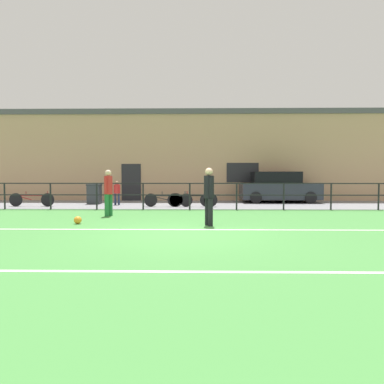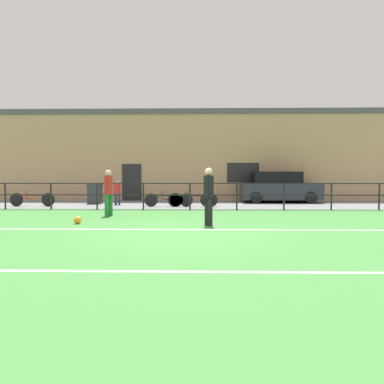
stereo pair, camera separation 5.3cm
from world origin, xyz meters
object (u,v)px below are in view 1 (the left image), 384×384
object	(u,v)px
player_striker	(108,190)
spectator_child	(117,191)
bicycle_parked_1	(190,200)
bicycle_parked_2	(32,199)
bicycle_parked_0	(193,200)
player_goalkeeper	(209,193)
parked_car_red	(278,188)
trash_bin_0	(94,194)
soccer_ball_match	(78,220)
bicycle_parked_3	(168,200)

from	to	relation	value
player_striker	spectator_child	xyz separation A→B (m)	(-0.72, 4.44, -0.27)
bicycle_parked_1	bicycle_parked_2	world-z (taller)	bicycle_parked_2
bicycle_parked_0	player_goalkeeper	bearing A→B (deg)	-84.66
spectator_child	bicycle_parked_1	size ratio (longest dim) A/B	0.55
parked_car_red	bicycle_parked_1	world-z (taller)	parked_car_red
parked_car_red	bicycle_parked_0	xyz separation A→B (m)	(-4.52, -2.72, -0.45)
parked_car_red	trash_bin_0	size ratio (longest dim) A/B	4.09
player_goalkeeper	parked_car_red	bearing A→B (deg)	-43.65
trash_bin_0	parked_car_red	bearing A→B (deg)	7.47
player_goalkeeper	player_striker	distance (m)	4.27
bicycle_parked_1	bicycle_parked_2	distance (m)	7.39
soccer_ball_match	trash_bin_0	size ratio (longest dim) A/B	0.23
spectator_child	parked_car_red	bearing A→B (deg)	-164.77
bicycle_parked_0	bicycle_parked_3	bearing A→B (deg)	180.00
spectator_child	bicycle_parked_1	world-z (taller)	spectator_child
soccer_ball_match	spectator_child	distance (m)	6.52
bicycle_parked_3	spectator_child	bearing A→B (deg)	160.62
player_striker	bicycle_parked_0	bearing A→B (deg)	158.58
spectator_child	trash_bin_0	size ratio (longest dim) A/B	1.17
spectator_child	bicycle_parked_3	size ratio (longest dim) A/B	0.52
parked_car_red	bicycle_parked_3	size ratio (longest dim) A/B	1.83
bicycle_parked_2	trash_bin_0	bearing A→B (deg)	30.40
bicycle_parked_0	bicycle_parked_3	size ratio (longest dim) A/B	0.99
bicycle_parked_0	trash_bin_0	distance (m)	5.24
soccer_ball_match	parked_car_red	distance (m)	11.53
parked_car_red	spectator_child	bearing A→B (deg)	-167.64
spectator_child	bicycle_parked_2	bearing A→B (deg)	16.39
bicycle_parked_2	bicycle_parked_1	bearing A→B (deg)	-0.00
bicycle_parked_3	bicycle_parked_2	bearing A→B (deg)	180.00
bicycle_parked_2	trash_bin_0	size ratio (longest dim) A/B	2.11
spectator_child	bicycle_parked_2	distance (m)	3.91
parked_car_red	bicycle_parked_1	distance (m)	5.42
spectator_child	bicycle_parked_0	xyz separation A→B (m)	(3.75, -0.91, -0.34)
player_striker	spectator_child	world-z (taller)	player_striker
bicycle_parked_2	parked_car_red	bearing A→B (deg)	12.73
parked_car_red	trash_bin_0	world-z (taller)	parked_car_red
spectator_child	player_striker	bearing A→B (deg)	102.09
parked_car_red	bicycle_parked_2	world-z (taller)	parked_car_red
soccer_ball_match	bicycle_parked_2	xyz separation A→B (m)	(-4.08, 5.58, 0.23)
player_goalkeeper	parked_car_red	size ratio (longest dim) A/B	0.42
parked_car_red	player_goalkeeper	bearing A→B (deg)	-114.82
player_striker	parked_car_red	distance (m)	9.80
soccer_ball_match	bicycle_parked_0	xyz separation A→B (m)	(3.46, 5.58, 0.23)
bicycle_parked_1	bicycle_parked_3	world-z (taller)	bicycle_parked_1
trash_bin_0	bicycle_parked_2	bearing A→B (deg)	-149.60
soccer_ball_match	bicycle_parked_3	bearing A→B (deg)	67.63
player_striker	trash_bin_0	distance (m)	5.40
bicycle_parked_3	parked_car_red	bearing A→B (deg)	25.61
player_goalkeeper	bicycle_parked_2	size ratio (longest dim) A/B	0.81
bicycle_parked_0	bicycle_parked_3	distance (m)	1.16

